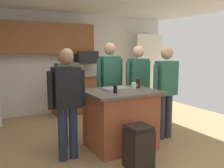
# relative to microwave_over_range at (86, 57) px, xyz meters

# --- Properties ---
(floor) EXTENTS (7.04, 7.04, 0.00)m
(floor) POSITION_rel_microwave_over_range_xyz_m (-0.60, -2.50, -1.45)
(floor) COLOR tan
(floor) RESTS_ON ground
(back_wall) EXTENTS (6.40, 0.10, 2.60)m
(back_wall) POSITION_rel_microwave_over_range_xyz_m (-0.60, 0.30, -0.15)
(back_wall) COLOR silver
(back_wall) RESTS_ON ground
(french_door_window_panel) EXTENTS (0.90, 0.06, 2.00)m
(french_door_window_panel) POSITION_rel_microwave_over_range_xyz_m (2.00, -0.10, -0.35)
(french_door_window_panel) COLOR white
(french_door_window_panel) RESTS_ON ground
(cabinet_run_upper) EXTENTS (2.40, 0.38, 0.75)m
(cabinet_run_upper) POSITION_rel_microwave_over_range_xyz_m (-1.00, 0.10, 0.48)
(cabinet_run_upper) COLOR brown
(cabinet_run_lower) EXTENTS (1.80, 0.63, 0.90)m
(cabinet_run_lower) POSITION_rel_microwave_over_range_xyz_m (0.00, -0.02, -1.00)
(cabinet_run_lower) COLOR brown
(cabinet_run_lower) RESTS_ON ground
(microwave_over_range) EXTENTS (0.56, 0.40, 0.32)m
(microwave_over_range) POSITION_rel_microwave_over_range_xyz_m (0.00, 0.00, 0.00)
(microwave_over_range) COLOR black
(kitchen_island) EXTENTS (1.18, 0.97, 0.98)m
(kitchen_island) POSITION_rel_microwave_over_range_xyz_m (-0.46, -2.58, -0.95)
(kitchen_island) COLOR #AD5638
(kitchen_island) RESTS_ON ground
(person_guest_by_door) EXTENTS (0.57, 0.22, 1.65)m
(person_guest_by_door) POSITION_rel_microwave_over_range_xyz_m (-1.40, -2.62, -0.50)
(person_guest_by_door) COLOR #232D4C
(person_guest_by_door) RESTS_ON ground
(person_guest_right) EXTENTS (0.57, 0.24, 1.79)m
(person_guest_right) POSITION_rel_microwave_over_range_xyz_m (-0.23, -1.77, -0.41)
(person_guest_right) COLOR #383842
(person_guest_right) RESTS_ON ground
(person_host_foreground) EXTENTS (0.57, 0.22, 1.70)m
(person_host_foreground) POSITION_rel_microwave_over_range_xyz_m (0.48, -2.62, -0.47)
(person_host_foreground) COLOR #383842
(person_host_foreground) RESTS_ON ground
(person_guest_left) EXTENTS (0.57, 0.23, 1.73)m
(person_guest_left) POSITION_rel_microwave_over_range_xyz_m (0.26, -2.04, -0.45)
(person_guest_left) COLOR #383842
(person_guest_left) RESTS_ON ground
(person_elder_center) EXTENTS (0.57, 0.22, 1.68)m
(person_elder_center) POSITION_rel_microwave_over_range_xyz_m (-1.21, -2.07, -0.48)
(person_elder_center) COLOR #4C5166
(person_elder_center) RESTS_ON ground
(glass_short_whisky) EXTENTS (0.06, 0.06, 0.12)m
(glass_short_whisky) POSITION_rel_microwave_over_range_xyz_m (-0.66, -2.76, -0.41)
(glass_short_whisky) COLOR black
(glass_short_whisky) RESTS_ON kitchen_island
(glass_pilsner) EXTENTS (0.07, 0.07, 0.15)m
(glass_pilsner) POSITION_rel_microwave_over_range_xyz_m (-0.05, -2.49, -0.39)
(glass_pilsner) COLOR black
(glass_pilsner) RESTS_ON kitchen_island
(mug_blue_stoneware) EXTENTS (0.13, 0.09, 0.11)m
(mug_blue_stoneware) POSITION_rel_microwave_over_range_xyz_m (-0.17, -2.54, -0.42)
(mug_blue_stoneware) COLOR white
(mug_blue_stoneware) RESTS_ON kitchen_island
(serving_tray) EXTENTS (0.44, 0.30, 0.04)m
(serving_tray) POSITION_rel_microwave_over_range_xyz_m (-0.50, -2.50, -0.45)
(serving_tray) COLOR #B7B7BC
(serving_tray) RESTS_ON kitchen_island
(trash_bin) EXTENTS (0.34, 0.34, 0.61)m
(trash_bin) POSITION_rel_microwave_over_range_xyz_m (-0.61, -3.34, -1.15)
(trash_bin) COLOR black
(trash_bin) RESTS_ON ground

